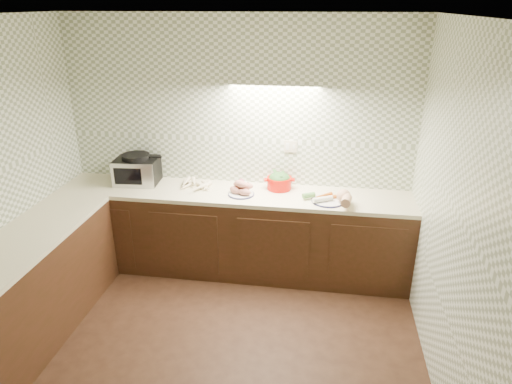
# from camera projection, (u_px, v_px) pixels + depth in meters

# --- Properties ---
(room) EXTENTS (3.60, 3.60, 2.60)m
(room) POSITION_uv_depth(u_px,v_px,m) (185.00, 177.00, 2.98)
(room) COLOR black
(room) RESTS_ON ground
(counter) EXTENTS (3.60, 3.60, 0.90)m
(counter) POSITION_uv_depth(u_px,v_px,m) (143.00, 267.00, 4.15)
(counter) COLOR black
(counter) RESTS_ON ground
(toaster_oven) EXTENTS (0.47, 0.38, 0.31)m
(toaster_oven) POSITION_uv_depth(u_px,v_px,m) (137.00, 170.00, 4.81)
(toaster_oven) COLOR black
(toaster_oven) RESTS_ON counter
(parsnip_pile) EXTENTS (0.38, 0.35, 0.08)m
(parsnip_pile) POSITION_uv_depth(u_px,v_px,m) (195.00, 186.00, 4.69)
(parsnip_pile) COLOR #F4E0C2
(parsnip_pile) RESTS_ON counter
(sweet_potato_plate) EXTENTS (0.27, 0.26, 0.15)m
(sweet_potato_plate) POSITION_uv_depth(u_px,v_px,m) (241.00, 189.00, 4.55)
(sweet_potato_plate) COLOR #181840
(sweet_potato_plate) RESTS_ON counter
(onion_bowl) EXTENTS (0.13, 0.13, 0.10)m
(onion_bowl) POSITION_uv_depth(u_px,v_px,m) (242.00, 185.00, 4.71)
(onion_bowl) COLOR black
(onion_bowl) RESTS_ON counter
(dutch_oven) EXTENTS (0.32, 0.29, 0.18)m
(dutch_oven) POSITION_uv_depth(u_px,v_px,m) (279.00, 181.00, 4.68)
(dutch_oven) COLOR #C00900
(dutch_oven) RESTS_ON counter
(veg_plate) EXTENTS (0.51, 0.34, 0.14)m
(veg_plate) POSITION_uv_depth(u_px,v_px,m) (335.00, 197.00, 4.37)
(veg_plate) COLOR #181840
(veg_plate) RESTS_ON counter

